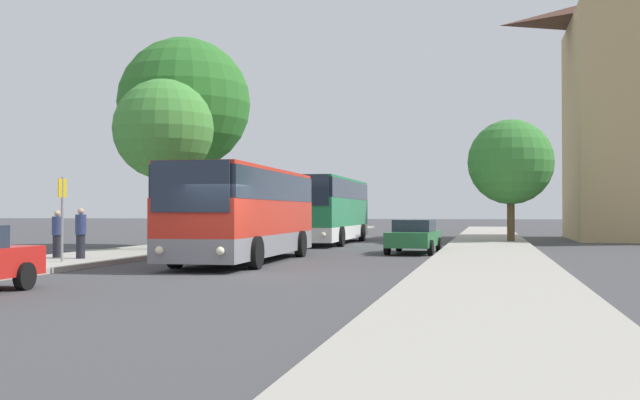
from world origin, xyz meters
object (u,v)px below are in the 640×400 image
pedestrian_waiting_near (57,234)px  tree_left_near (164,130)px  bus_stop_sign (62,209)px  pedestrian_waiting_far (81,233)px  bus_middle (329,209)px  tree_right_near (511,162)px  parked_car_right_near (414,236)px  tree_left_far (184,104)px  bus_front (245,212)px

pedestrian_waiting_near → tree_left_near: size_ratio=0.23×
bus_stop_sign → pedestrian_waiting_far: size_ratio=1.57×
bus_middle → tree_right_near: (9.65, 1.65, 2.53)m
bus_middle → pedestrian_waiting_near: size_ratio=7.40×
pedestrian_waiting_far → tree_left_near: size_ratio=0.24×
pedestrian_waiting_far → bus_middle: bearing=84.8°
parked_car_right_near → pedestrian_waiting_far: bearing=41.1°
parked_car_right_near → bus_stop_sign: size_ratio=1.73×
bus_middle → tree_left_far: bearing=-140.6°
pedestrian_waiting_near → parked_car_right_near: bearing=-120.4°
bus_middle → pedestrian_waiting_far: bus_middle is taller
bus_middle → tree_right_near: size_ratio=1.84×
tree_right_near → pedestrian_waiting_far: bearing=-128.5°
bus_middle → pedestrian_waiting_near: (-6.08, -16.52, -0.90)m
pedestrian_waiting_far → pedestrian_waiting_near: bearing=177.1°
bus_stop_sign → tree_right_near: tree_right_near is taller
tree_right_near → bus_stop_sign: bearing=-125.8°
pedestrian_waiting_near → tree_left_near: bearing=-75.8°
tree_left_far → pedestrian_waiting_near: bearing=-89.5°
bus_front → parked_car_right_near: 8.46m
parked_car_right_near → pedestrian_waiting_far: (-10.47, -8.27, 0.27)m
bus_front → bus_stop_sign: (-5.01, -3.23, 0.10)m
bus_stop_sign → pedestrian_waiting_near: size_ratio=1.65×
bus_front → bus_middle: bearing=89.4°
tree_left_near → bus_stop_sign: bearing=-88.8°
bus_front → tree_right_near: (9.40, 16.77, 2.68)m
parked_car_right_near → pedestrian_waiting_far: size_ratio=2.73×
bus_stop_sign → pedestrian_waiting_near: bearing=125.7°
tree_left_far → parked_car_right_near: bearing=-15.7°
bus_front → pedestrian_waiting_far: size_ratio=6.19×
parked_car_right_near → tree_left_near: tree_left_near is taller
bus_front → tree_left_near: bearing=136.1°
bus_front → bus_stop_sign: bus_front is taller
bus_middle → pedestrian_waiting_near: 17.63m
parked_car_right_near → pedestrian_waiting_near: (-11.52, -8.00, 0.23)m
bus_middle → bus_front: bearing=-90.1°
bus_front → pedestrian_waiting_near: (-6.33, -1.40, -0.74)m
tree_left_far → tree_right_near: tree_left_far is taller
pedestrian_waiting_far → tree_right_near: bearing=62.9°
pedestrian_waiting_near → tree_right_near: tree_right_near is taller
pedestrian_waiting_near → tree_left_far: (-0.10, 11.27, 6.07)m
bus_middle → parked_car_right_near: bus_middle is taller
bus_stop_sign → tree_left_far: bearing=96.2°
parked_car_right_near → tree_left_far: bearing=-12.9°
parked_car_right_near → bus_stop_sign: 14.22m
tree_left_far → tree_right_near: (15.83, 6.90, -2.65)m
pedestrian_waiting_far → tree_left_near: bearing=100.6°
bus_middle → tree_left_far: size_ratio=1.19×
bus_middle → bus_stop_sign: 18.96m
bus_stop_sign → pedestrian_waiting_near: (-1.32, 1.83, -0.85)m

